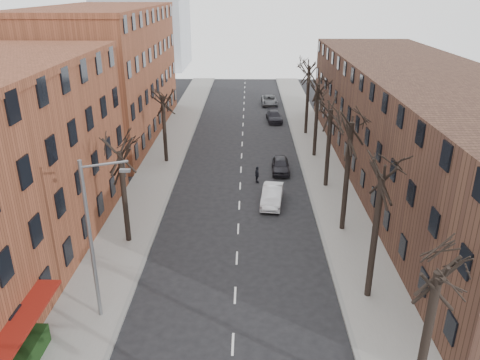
{
  "coord_description": "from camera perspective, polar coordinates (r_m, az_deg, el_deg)",
  "views": [
    {
      "loc": [
        0.7,
        -10.38,
        16.53
      ],
      "look_at": [
        0.14,
        19.76,
        4.0
      ],
      "focal_mm": 35.0,
      "sensor_mm": 36.0,
      "label": 1
    }
  ],
  "objects": [
    {
      "name": "sidewalk_left",
      "position": [
        49.05,
        -9.22,
        2.67
      ],
      "size": [
        4.0,
        90.0,
        0.15
      ],
      "primitive_type": "cube",
      "color": "gray",
      "rests_on": "ground"
    },
    {
      "name": "sidewalk_right",
      "position": [
        48.81,
        9.62,
        2.55
      ],
      "size": [
        4.0,
        90.0,
        0.15
      ],
      "primitive_type": "cube",
      "color": "gray",
      "rests_on": "ground"
    },
    {
      "name": "building_left_far",
      "position": [
        57.68,
        -16.15,
        12.2
      ],
      "size": [
        12.0,
        28.0,
        14.0
      ],
      "primitive_type": "cube",
      "color": "brown",
      "rests_on": "ground"
    },
    {
      "name": "building_right",
      "position": [
        44.69,
        21.18,
        6.09
      ],
      "size": [
        12.0,
        50.0,
        10.0
      ],
      "primitive_type": "cube",
      "color": "#4B3023",
      "rests_on": "ground"
    },
    {
      "name": "tree_right_b",
      "position": [
        28.66,
        15.22,
        -13.57
      ],
      "size": [
        5.2,
        5.2,
        10.8
      ],
      "primitive_type": null,
      "color": "black",
      "rests_on": "ground"
    },
    {
      "name": "tree_right_c",
      "position": [
        35.26,
        12.29,
        -5.95
      ],
      "size": [
        5.2,
        5.2,
        11.6
      ],
      "primitive_type": null,
      "color": "black",
      "rests_on": "ground"
    },
    {
      "name": "tree_right_d",
      "position": [
        42.35,
        10.36,
        -0.79
      ],
      "size": [
        5.2,
        5.2,
        10.0
      ],
      "primitive_type": null,
      "color": "black",
      "rests_on": "ground"
    },
    {
      "name": "tree_right_e",
      "position": [
        49.71,
        9.0,
        2.87
      ],
      "size": [
        5.2,
        5.2,
        10.8
      ],
      "primitive_type": null,
      "color": "black",
      "rests_on": "ground"
    },
    {
      "name": "tree_right_f",
      "position": [
        57.25,
        7.99,
        5.57
      ],
      "size": [
        5.2,
        5.2,
        11.6
      ],
      "primitive_type": null,
      "color": "black",
      "rests_on": "ground"
    },
    {
      "name": "tree_left_a",
      "position": [
        33.87,
        -13.37,
        -7.31
      ],
      "size": [
        5.2,
        5.2,
        9.5
      ],
      "primitive_type": null,
      "color": "black",
      "rests_on": "ground"
    },
    {
      "name": "tree_left_b",
      "position": [
        48.08,
        -8.94,
        2.18
      ],
      "size": [
        5.2,
        5.2,
        9.5
      ],
      "primitive_type": null,
      "color": "black",
      "rests_on": "ground"
    },
    {
      "name": "streetlight",
      "position": [
        24.65,
        -17.46,
        -6.42
      ],
      "size": [
        2.45,
        0.22,
        9.03
      ],
      "color": "slate",
      "rests_on": "ground"
    },
    {
      "name": "silver_sedan",
      "position": [
        38.19,
        3.95,
        -1.89
      ],
      "size": [
        2.14,
        4.69,
        1.49
      ],
      "primitive_type": "imported",
      "rotation": [
        0.0,
        0.0,
        -0.13
      ],
      "color": "silver",
      "rests_on": "ground"
    },
    {
      "name": "parked_car_near",
      "position": [
        44.87,
        4.97,
        1.82
      ],
      "size": [
        1.71,
        4.11,
        1.39
      ],
      "primitive_type": "imported",
      "rotation": [
        0.0,
        0.0,
        -0.02
      ],
      "color": "black",
      "rests_on": "ground"
    },
    {
      "name": "parked_car_mid",
      "position": [
        62.18,
        4.18,
        7.74
      ],
      "size": [
        2.19,
        4.72,
        1.34
      ],
      "primitive_type": "imported",
      "rotation": [
        0.0,
        0.0,
        0.07
      ],
      "color": "black",
      "rests_on": "ground"
    },
    {
      "name": "parked_car_far",
      "position": [
        71.14,
        3.59,
        9.66
      ],
      "size": [
        2.42,
        4.97,
        1.36
      ],
      "primitive_type": "imported",
      "rotation": [
        0.0,
        0.0,
        0.03
      ],
      "color": "#56585D",
      "rests_on": "ground"
    },
    {
      "name": "pedestrian_crossing",
      "position": [
        42.22,
        2.1,
        0.65
      ],
      "size": [
        0.63,
        0.98,
        1.55
      ],
      "primitive_type": "imported",
      "rotation": [
        0.0,
        0.0,
        1.87
      ],
      "color": "black",
      "rests_on": "ground"
    }
  ]
}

